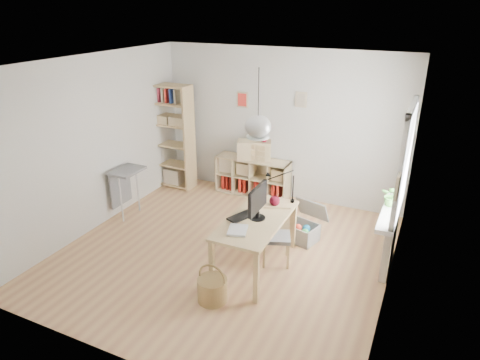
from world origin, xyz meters
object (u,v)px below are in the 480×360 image
at_px(desk, 256,225).
at_px(monitor, 258,201).
at_px(chair, 276,232).
at_px(storage_chest, 302,227).
at_px(cube_shelf, 252,179).
at_px(drawer_chest, 254,150).
at_px(tall_bookshelf, 172,132).

xyz_separation_m(desk, monitor, (0.01, 0.01, 0.35)).
bearing_deg(desk, monitor, 44.18).
height_order(chair, storage_chest, chair).
bearing_deg(chair, monitor, -144.83).
height_order(storage_chest, monitor, monitor).
bearing_deg(chair, cube_shelf, 100.36).
bearing_deg(drawer_chest, storage_chest, -61.45).
bearing_deg(drawer_chest, desk, -85.56).
bearing_deg(drawer_chest, cube_shelf, 118.54).
height_order(chair, drawer_chest, drawer_chest).
bearing_deg(drawer_chest, tall_bookshelf, 168.90).
relative_size(tall_bookshelf, storage_chest, 2.74).
height_order(cube_shelf, chair, chair).
distance_m(cube_shelf, drawer_chest, 0.60).
bearing_deg(storage_chest, desk, -92.16).
xyz_separation_m(chair, storage_chest, (0.15, 0.73, -0.26)).
xyz_separation_m(desk, cube_shelf, (-1.02, 2.23, -0.36)).
distance_m(monitor, drawer_chest, 2.40).
xyz_separation_m(tall_bookshelf, storage_chest, (2.93, -0.94, -0.90)).
bearing_deg(storage_chest, drawer_chest, 154.54).
xyz_separation_m(cube_shelf, monitor, (1.03, -2.22, 0.71)).
bearing_deg(storage_chest, cube_shelf, 154.54).
bearing_deg(tall_bookshelf, desk, -37.01).
bearing_deg(drawer_chest, chair, -78.32).
relative_size(desk, tall_bookshelf, 0.75).
relative_size(storage_chest, monitor, 1.39).
relative_size(cube_shelf, chair, 1.80).
height_order(tall_bookshelf, drawer_chest, tall_bookshelf).
distance_m(desk, chair, 0.40).
distance_m(cube_shelf, chair, 2.30).
relative_size(chair, drawer_chest, 1.29).
bearing_deg(tall_bookshelf, monitor, -36.80).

